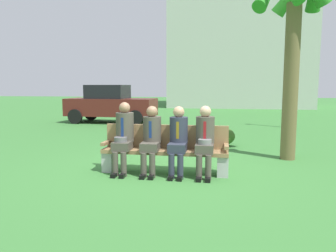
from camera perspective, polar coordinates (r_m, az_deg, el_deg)
ground_plane at (r=6.41m, az=-0.22°, el=-7.78°), size 80.00×80.00×0.00m
park_bench at (r=6.18m, az=-0.51°, el=-4.18°), size 2.38×0.44×0.90m
seated_man_leftmost at (r=6.18m, az=-7.85°, el=-1.38°), size 0.34×0.72×1.34m
seated_man_centerleft at (r=6.05m, az=-2.99°, el=-1.80°), size 0.34×0.72×1.27m
seated_man_centerright at (r=5.96m, az=1.79°, el=-1.93°), size 0.34×0.72×1.27m
seated_man_rightmost at (r=5.91m, az=6.51°, el=-2.00°), size 0.34×0.72×1.29m
palm_tree_tall at (r=7.80m, az=21.25°, el=17.89°), size 1.68×1.82×4.61m
shrub_near_bench at (r=8.99m, az=8.97°, el=-1.76°), size 0.87×0.80×0.55m
parked_car_near at (r=14.66m, az=-10.09°, el=3.85°), size 3.97×1.86×1.68m
street_lamp at (r=13.47m, az=21.39°, el=8.21°), size 0.24×0.24×3.25m
building_backdrop at (r=27.31m, az=12.44°, el=18.68°), size 10.96×7.05×14.32m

